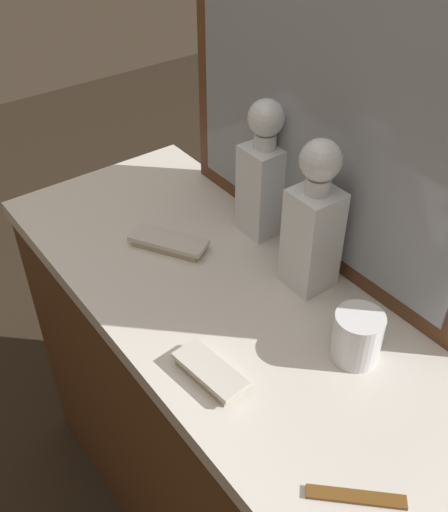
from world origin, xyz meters
name	(u,v)px	position (x,y,z in m)	size (l,w,h in m)	color
ground_plane	(224,507)	(0.00, 0.00, 0.00)	(6.00, 6.00, 0.00)	#2D2319
dresser	(224,417)	(0.00, 0.00, 0.41)	(1.11, 0.48, 0.83)	brown
dresser_mirror	(327,73)	(0.00, 0.22, 1.20)	(0.77, 0.03, 0.76)	brown
crystal_decanter_front	(313,230)	(0.08, 0.14, 0.95)	(0.08, 0.08, 0.31)	white
crystal_decanter_right	(263,182)	(-0.11, 0.18, 0.95)	(0.08, 0.08, 0.30)	white
crystal_tumbler_right	(357,338)	(0.27, 0.08, 0.87)	(0.08, 0.08, 0.09)	white
silver_brush_rear	(169,242)	(-0.17, -0.02, 0.84)	(0.17, 0.14, 0.02)	#B7A88C
silver_brush_front	(210,372)	(0.16, -0.15, 0.84)	(0.14, 0.07, 0.02)	#B7A88C
tortoiseshell_comb	(356,497)	(0.46, -0.11, 0.83)	(0.11, 0.11, 0.01)	brown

